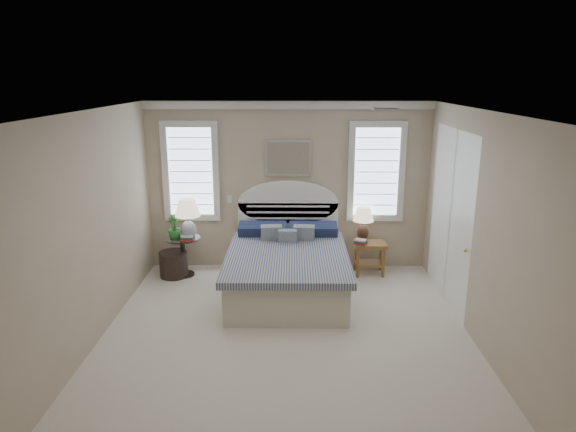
{
  "coord_description": "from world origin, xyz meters",
  "views": [
    {
      "loc": [
        0.08,
        -5.57,
        3.06
      ],
      "look_at": [
        0.01,
        1.0,
        1.27
      ],
      "focal_mm": 32.0,
      "sensor_mm": 36.0,
      "label": 1
    }
  ],
  "objects_px": {
    "side_table_left": "(183,252)",
    "nightstand_right": "(370,251)",
    "lamp_left": "(188,215)",
    "lamp_right": "(363,220)",
    "floor_pot": "(174,264)",
    "bed": "(287,266)"
  },
  "relations": [
    {
      "from": "side_table_left",
      "to": "floor_pot",
      "type": "height_order",
      "value": "side_table_left"
    },
    {
      "from": "floor_pot",
      "to": "nightstand_right",
      "type": "bearing_deg",
      "value": 2.53
    },
    {
      "from": "side_table_left",
      "to": "floor_pot",
      "type": "relative_size",
      "value": 1.42
    },
    {
      "from": "lamp_right",
      "to": "floor_pot",
      "type": "bearing_deg",
      "value": -174.7
    },
    {
      "from": "lamp_left",
      "to": "floor_pot",
      "type": "bearing_deg",
      "value": 175.84
    },
    {
      "from": "nightstand_right",
      "to": "side_table_left",
      "type": "bearing_deg",
      "value": -178.06
    },
    {
      "from": "bed",
      "to": "nightstand_right",
      "type": "height_order",
      "value": "bed"
    },
    {
      "from": "side_table_left",
      "to": "nightstand_right",
      "type": "bearing_deg",
      "value": 1.94
    },
    {
      "from": "nightstand_right",
      "to": "lamp_left",
      "type": "xyz_separation_m",
      "value": [
        -2.84,
        -0.16,
        0.63
      ]
    },
    {
      "from": "bed",
      "to": "lamp_left",
      "type": "distance_m",
      "value": 1.74
    },
    {
      "from": "side_table_left",
      "to": "floor_pot",
      "type": "bearing_deg",
      "value": -166.24
    },
    {
      "from": "lamp_right",
      "to": "side_table_left",
      "type": "bearing_deg",
      "value": -175.17
    },
    {
      "from": "side_table_left",
      "to": "bed",
      "type": "bearing_deg",
      "value": -19.74
    },
    {
      "from": "floor_pot",
      "to": "lamp_right",
      "type": "bearing_deg",
      "value": 5.3
    },
    {
      "from": "nightstand_right",
      "to": "lamp_left",
      "type": "relative_size",
      "value": 0.84
    },
    {
      "from": "bed",
      "to": "nightstand_right",
      "type": "relative_size",
      "value": 4.29
    },
    {
      "from": "nightstand_right",
      "to": "lamp_left",
      "type": "distance_m",
      "value": 2.91
    },
    {
      "from": "side_table_left",
      "to": "lamp_right",
      "type": "xyz_separation_m",
      "value": [
        2.85,
        0.24,
        0.47
      ]
    },
    {
      "from": "nightstand_right",
      "to": "lamp_right",
      "type": "bearing_deg",
      "value": 125.56
    },
    {
      "from": "lamp_left",
      "to": "side_table_left",
      "type": "bearing_deg",
      "value": 153.58
    },
    {
      "from": "bed",
      "to": "lamp_left",
      "type": "relative_size",
      "value": 3.59
    },
    {
      "from": "nightstand_right",
      "to": "floor_pot",
      "type": "bearing_deg",
      "value": -177.47
    }
  ]
}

